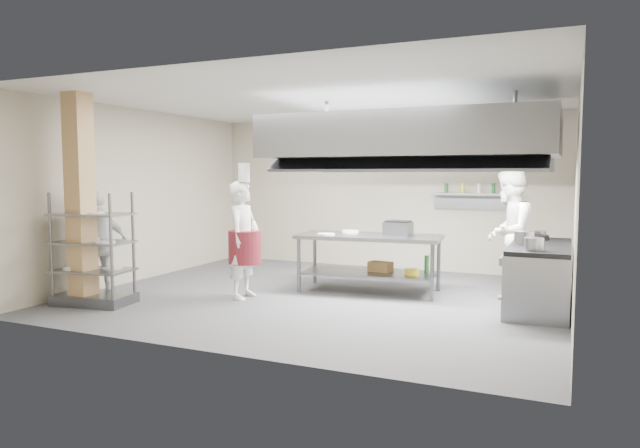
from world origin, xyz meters
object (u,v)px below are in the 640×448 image
at_px(chef_head, 244,240).
at_px(griddle, 398,228).
at_px(stockpot, 524,238).
at_px(pass_rack, 93,249).
at_px(island, 369,263).
at_px(chef_plating, 99,245).
at_px(chef_line, 509,233).
at_px(cooking_range, 539,279).

bearing_deg(chef_head, griddle, -58.50).
bearing_deg(stockpot, chef_head, -166.27).
height_order(pass_rack, griddle, pass_rack).
distance_m(island, pass_rack, 4.14).
bearing_deg(chef_head, stockpot, -79.64).
relative_size(pass_rack, chef_plating, 0.99).
bearing_deg(chef_line, pass_rack, -50.02).
bearing_deg(stockpot, chef_line, 110.36).
xyz_separation_m(chef_line, stockpot, (0.27, -0.73, 0.02)).
xyz_separation_m(cooking_range, stockpot, (-0.21, -0.13, 0.57)).
bearing_deg(cooking_range, chef_head, -165.27).
height_order(island, chef_plating, chef_plating).
distance_m(chef_line, griddle, 1.67).
relative_size(chef_plating, griddle, 3.92).
bearing_deg(chef_plating, chef_head, 127.93).
relative_size(chef_plating, stockpot, 6.04).
xyz_separation_m(pass_rack, chef_line, (5.40, 2.90, 0.17)).
bearing_deg(chef_head, cooking_range, -78.65).
bearing_deg(stockpot, griddle, 167.26).
bearing_deg(chef_plating, pass_rack, 45.85).
bearing_deg(griddle, island, -154.94).
distance_m(chef_plating, stockpot, 6.16).
height_order(pass_rack, chef_line, chef_line).
xyz_separation_m(chef_line, griddle, (-1.64, -0.29, 0.03)).
relative_size(island, cooking_range, 1.13).
xyz_separation_m(island, cooking_range, (2.54, -0.13, -0.04)).
relative_size(pass_rack, stockpot, 5.97).
bearing_deg(island, cooking_range, -8.13).
bearing_deg(chef_head, island, -55.82).
xyz_separation_m(island, pass_rack, (-3.34, -2.43, 0.35)).
bearing_deg(griddle, pass_rack, -143.30).
bearing_deg(pass_rack, cooking_range, 12.42).
bearing_deg(chef_line, griddle, -68.11).
xyz_separation_m(cooking_range, chef_plating, (-6.08, -1.99, 0.40)).
xyz_separation_m(pass_rack, griddle, (3.76, 2.61, 0.21)).
bearing_deg(island, chef_head, -147.72).
bearing_deg(cooking_range, stockpot, -148.76).
bearing_deg(cooking_range, griddle, 171.83).
bearing_deg(stockpot, chef_plating, -162.41).
xyz_separation_m(chef_head, chef_line, (3.63, 1.68, 0.10)).
xyz_separation_m(chef_head, chef_plating, (-1.97, -0.91, -0.06)).
xyz_separation_m(island, chef_plating, (-3.54, -2.11, 0.36)).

